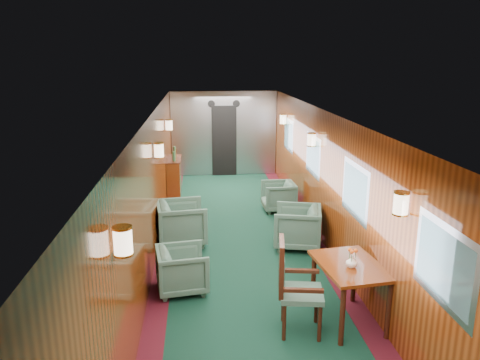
{
  "coord_description": "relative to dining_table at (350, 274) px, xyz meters",
  "views": [
    {
      "loc": [
        -0.74,
        -7.28,
        3.31
      ],
      "look_at": [
        0.0,
        0.88,
        1.15
      ],
      "focal_mm": 35.0,
      "sensor_mm": 36.0,
      "label": 1
    }
  ],
  "objects": [
    {
      "name": "armchair_right_far",
      "position": [
        -0.12,
        4.56,
        -0.35
      ],
      "size": [
        0.73,
        0.71,
        0.65
      ],
      "primitive_type": "imported",
      "rotation": [
        0.0,
        0.0,
        -1.54
      ],
      "color": "#1A3D32",
      "rests_on": "ground"
    },
    {
      "name": "dining_table",
      "position": [
        0.0,
        0.0,
        0.0
      ],
      "size": [
        0.88,
        1.16,
        0.8
      ],
      "rotation": [
        0.0,
        0.0,
        0.13
      ],
      "color": "maroon",
      "rests_on": "ground"
    },
    {
      "name": "room",
      "position": [
        -1.13,
        2.04,
        0.96
      ],
      "size": [
        12.0,
        12.1,
        2.4
      ],
      "color": "#0D3020",
      "rests_on": "ground"
    },
    {
      "name": "windows_right",
      "position": [
        0.36,
        2.29,
        0.78
      ],
      "size": [
        0.02,
        8.6,
        0.8
      ],
      "color": "#B0B2B7",
      "rests_on": "ground"
    },
    {
      "name": "credenza",
      "position": [
        -2.47,
        5.9,
        -0.19
      ],
      "size": [
        0.33,
        1.05,
        1.22
      ],
      "color": "maroon",
      "rests_on": "ground"
    },
    {
      "name": "armchair_left_near",
      "position": [
        -2.14,
        1.03,
        -0.35
      ],
      "size": [
        0.82,
        0.8,
        0.65
      ],
      "primitive_type": "imported",
      "rotation": [
        0.0,
        0.0,
        1.72
      ],
      "color": "#1A3D32",
      "rests_on": "ground"
    },
    {
      "name": "armchair_left_far",
      "position": [
        -2.2,
        2.83,
        -0.28
      ],
      "size": [
        0.97,
        0.95,
        0.79
      ],
      "primitive_type": "imported",
      "rotation": [
        0.0,
        0.0,
        1.71
      ],
      "color": "#1A3D32",
      "rests_on": "ground"
    },
    {
      "name": "wall_sconces",
      "position": [
        -1.13,
        2.61,
        1.12
      ],
      "size": [
        2.97,
        7.97,
        0.25
      ],
      "color": "#FFE8C6",
      "rests_on": "ground"
    },
    {
      "name": "bulkhead",
      "position": [
        -1.13,
        7.96,
        0.51
      ],
      "size": [
        2.98,
        0.17,
        2.39
      ],
      "color": "#ACAEB4",
      "rests_on": "ground"
    },
    {
      "name": "side_chair",
      "position": [
        -0.76,
        -0.14,
        -0.02
      ],
      "size": [
        0.61,
        0.63,
        1.2
      ],
      "rotation": [
        0.0,
        0.0,
        -0.15
      ],
      "color": "#1A3D32",
      "rests_on": "ground"
    },
    {
      "name": "armchair_right_near",
      "position": [
        -0.14,
        2.49,
        -0.3
      ],
      "size": [
        0.98,
        0.97,
        0.75
      ],
      "primitive_type": "imported",
      "rotation": [
        0.0,
        0.0,
        -1.81
      ],
      "color": "#1A3D32",
      "rests_on": "ground"
    },
    {
      "name": "flower_vase",
      "position": [
        -0.02,
        -0.09,
        0.2
      ],
      "size": [
        0.17,
        0.17,
        0.15
      ],
      "primitive_type": "imported",
      "rotation": [
        0.0,
        0.0,
        -0.27
      ],
      "color": "white",
      "rests_on": "dining_table"
    }
  ]
}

